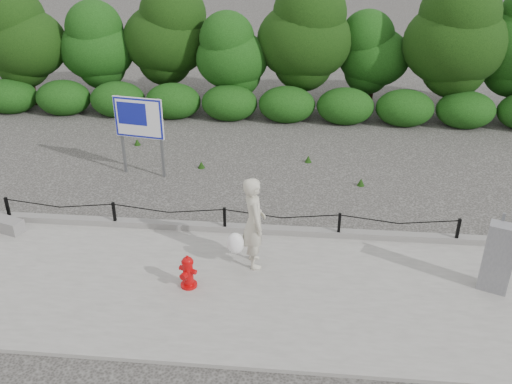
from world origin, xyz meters
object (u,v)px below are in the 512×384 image
object	(u,v)px
pedestrian	(253,224)
advertising_sign	(139,121)
fire_hydrant	(188,272)
concrete_block	(4,224)
utility_cabinet	(498,258)

from	to	relation	value
pedestrian	advertising_sign	bearing A→B (deg)	23.44
advertising_sign	fire_hydrant	bearing A→B (deg)	-55.46
pedestrian	concrete_block	world-z (taller)	pedestrian
pedestrian	concrete_block	bearing A→B (deg)	65.64
fire_hydrant	utility_cabinet	world-z (taller)	utility_cabinet
advertising_sign	utility_cabinet	bearing A→B (deg)	-19.53
concrete_block	utility_cabinet	bearing A→B (deg)	-6.45
fire_hydrant	pedestrian	bearing A→B (deg)	59.46
concrete_block	advertising_sign	world-z (taller)	advertising_sign
pedestrian	advertising_sign	world-z (taller)	advertising_sign
fire_hydrant	concrete_block	world-z (taller)	fire_hydrant
concrete_block	advertising_sign	distance (m)	4.20
concrete_block	advertising_sign	bearing A→B (deg)	56.07
pedestrian	utility_cabinet	distance (m)	4.58
advertising_sign	concrete_block	bearing A→B (deg)	-114.26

